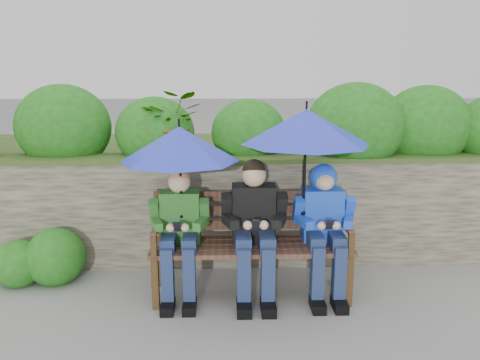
{
  "coord_description": "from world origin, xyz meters",
  "views": [
    {
      "loc": [
        -0.12,
        -3.52,
        1.78
      ],
      "look_at": [
        0.0,
        0.1,
        0.95
      ],
      "focal_mm": 35.0,
      "sensor_mm": 36.0,
      "label": 1
    }
  ],
  "objects_px": {
    "umbrella_left": "(180,144)",
    "boy_middle": "(254,224)",
    "park_bench": "(251,236)",
    "boy_left": "(180,227)",
    "boy_right": "(324,220)",
    "umbrella_right": "(306,127)"
  },
  "relations": [
    {
      "from": "umbrella_left",
      "to": "boy_middle",
      "type": "bearing_deg",
      "value": -2.58
    },
    {
      "from": "umbrella_left",
      "to": "park_bench",
      "type": "bearing_deg",
      "value": 5.1
    },
    {
      "from": "boy_left",
      "to": "park_bench",
      "type": "bearing_deg",
      "value": 6.86
    },
    {
      "from": "boy_middle",
      "to": "boy_right",
      "type": "relative_size",
      "value": 1.04
    },
    {
      "from": "boy_middle",
      "to": "boy_right",
      "type": "bearing_deg",
      "value": 1.72
    },
    {
      "from": "park_bench",
      "to": "boy_left",
      "type": "relative_size",
      "value": 1.53
    },
    {
      "from": "boy_right",
      "to": "umbrella_left",
      "type": "bearing_deg",
      "value": 179.55
    },
    {
      "from": "park_bench",
      "to": "umbrella_right",
      "type": "xyz_separation_m",
      "value": [
        0.41,
        -0.06,
        0.9
      ]
    },
    {
      "from": "park_bench",
      "to": "boy_middle",
      "type": "height_order",
      "value": "boy_middle"
    },
    {
      "from": "boy_left",
      "to": "boy_middle",
      "type": "distance_m",
      "value": 0.59
    },
    {
      "from": "boy_right",
      "to": "umbrella_right",
      "type": "xyz_separation_m",
      "value": [
        -0.17,
        0.0,
        0.74
      ]
    },
    {
      "from": "umbrella_right",
      "to": "umbrella_left",
      "type": "bearing_deg",
      "value": 179.64
    },
    {
      "from": "park_bench",
      "to": "umbrella_right",
      "type": "bearing_deg",
      "value": -7.67
    },
    {
      "from": "boy_middle",
      "to": "park_bench",
      "type": "bearing_deg",
      "value": 105.23
    },
    {
      "from": "boy_right",
      "to": "umbrella_right",
      "type": "relative_size",
      "value": 1.08
    },
    {
      "from": "umbrella_left",
      "to": "umbrella_right",
      "type": "height_order",
      "value": "umbrella_right"
    },
    {
      "from": "umbrella_left",
      "to": "boy_left",
      "type": "bearing_deg",
      "value": -130.56
    },
    {
      "from": "boy_right",
      "to": "park_bench",
      "type": "bearing_deg",
      "value": 174.27
    },
    {
      "from": "park_bench",
      "to": "boy_left",
      "type": "xyz_separation_m",
      "value": [
        -0.57,
        -0.07,
        0.11
      ]
    },
    {
      "from": "boy_left",
      "to": "umbrella_left",
      "type": "height_order",
      "value": "umbrella_left"
    },
    {
      "from": "boy_left",
      "to": "boy_middle",
      "type": "bearing_deg",
      "value": -0.65
    },
    {
      "from": "park_bench",
      "to": "boy_middle",
      "type": "relative_size",
      "value": 1.43
    }
  ]
}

